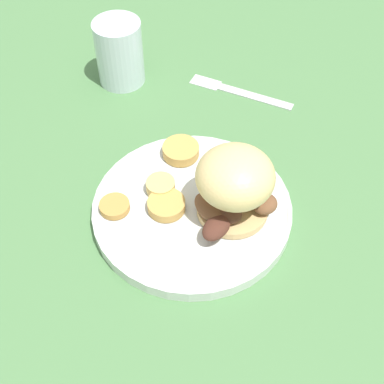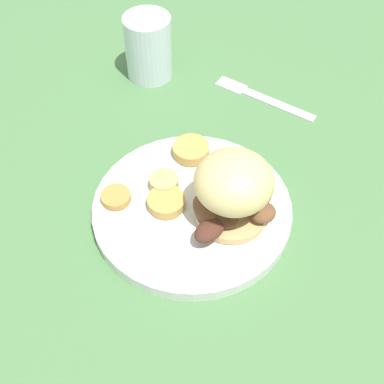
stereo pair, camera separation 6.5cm
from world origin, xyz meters
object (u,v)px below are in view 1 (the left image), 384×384
Objects in this scene: dinner_plate at (192,209)px; drinking_glass at (119,53)px; sandwich at (235,185)px; fork at (239,92)px.

dinner_plate is 0.30m from drinking_glass.
sandwich is at bearing -109.77° from dinner_plate.
fork is 0.20m from drinking_glass.
dinner_plate is 2.47× the size of drinking_glass.
drinking_glass is (0.29, 0.06, 0.04)m from dinner_plate.
sandwich reaches higher than drinking_glass.
sandwich reaches higher than dinner_plate.
drinking_glass reaches higher than dinner_plate.
sandwich is 0.77× the size of fork.
drinking_glass is (0.06, 0.18, 0.05)m from fork.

